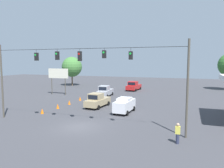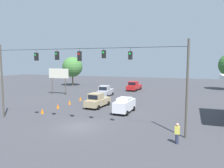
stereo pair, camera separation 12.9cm
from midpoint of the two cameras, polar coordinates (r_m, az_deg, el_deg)
The scene contains 13 objects.
ground_plane at distance 23.26m, azimuth -8.46°, elevation -11.01°, with size 140.00×140.00×0.00m, color #3D3D42.
overhead_signal_span at distance 22.61m, azimuth -8.42°, elevation 3.10°, with size 21.09×0.38×8.69m.
pickup_truck_red_withflow_deep at distance 50.78m, azimuth 5.84°, elevation -0.55°, with size 2.61×5.70×2.12m.
pickup_truck_tan_withflow_mid at distance 32.32m, azimuth -3.72°, elevation -4.34°, with size 2.44×5.17×2.12m.
sedan_white_crossing_near at distance 28.90m, azimuth 3.39°, elevation -5.45°, with size 2.12×4.49×1.99m.
pickup_truck_silver_withflow_far at distance 41.90m, azimuth -1.69°, elevation -1.93°, with size 2.40×5.47×2.12m.
traffic_cone_nearest at distance 29.81m, azimuth -17.64°, elevation -6.73°, with size 0.41×0.41×0.69m, color orange.
traffic_cone_second at distance 32.30m, azimuth -13.86°, elevation -5.65°, with size 0.41×0.41×0.69m, color orange.
traffic_cone_third at distance 34.94m, azimuth -10.95°, elevation -4.70°, with size 0.41×0.41×0.69m, color orange.
traffic_cone_fourth at distance 38.08m, azimuth -8.19°, elevation -3.76°, with size 0.41×0.41×0.69m, color orange.
roadside_billboard at distance 45.13m, azimuth -13.70°, elevation 2.25°, with size 4.50×0.16×5.27m.
pedestrian at distance 19.12m, azimuth 16.84°, elevation -12.26°, with size 0.40×0.28×1.73m.
tree_horizon_left at distance 60.84m, azimuth -10.23°, elevation 4.42°, with size 5.47×5.47×7.91m.
Camera 2 is at (-10.71, 19.50, 6.80)m, focal length 35.00 mm.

